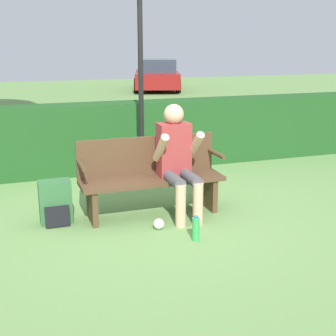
{
  "coord_description": "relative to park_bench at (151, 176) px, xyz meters",
  "views": [
    {
      "loc": [
        -1.48,
        -4.79,
        1.89
      ],
      "look_at": [
        0.15,
        -0.1,
        0.56
      ],
      "focal_mm": 50.0,
      "sensor_mm": 36.0,
      "label": 1
    }
  ],
  "objects": [
    {
      "name": "ground_plane",
      "position": [
        0.0,
        -0.07,
        -0.44
      ],
      "size": [
        40.0,
        40.0,
        0.0
      ],
      "primitive_type": "plane",
      "color": "#668E4C"
    },
    {
      "name": "hedge_back",
      "position": [
        0.0,
        1.99,
        0.08
      ],
      "size": [
        12.0,
        0.5,
        1.03
      ],
      "color": "#1E4C1E",
      "rests_on": "ground"
    },
    {
      "name": "park_bench",
      "position": [
        0.0,
        0.0,
        0.0
      ],
      "size": [
        1.61,
        0.45,
        0.86
      ],
      "color": "#513823",
      "rests_on": "ground"
    },
    {
      "name": "person_seated",
      "position": [
        0.27,
        -0.14,
        0.23
      ],
      "size": [
        0.49,
        0.66,
        1.24
      ],
      "color": "#993333",
      "rests_on": "ground"
    },
    {
      "name": "backpack",
      "position": [
        -1.06,
        0.03,
        -0.21
      ],
      "size": [
        0.34,
        0.28,
        0.47
      ],
      "color": "#336638",
      "rests_on": "ground"
    },
    {
      "name": "water_bottle",
      "position": [
        0.19,
        -0.89,
        -0.32
      ],
      "size": [
        0.07,
        0.07,
        0.25
      ],
      "color": "green",
      "rests_on": "ground"
    },
    {
      "name": "signpost",
      "position": [
        0.3,
        1.38,
        1.26
      ],
      "size": [
        0.4,
        0.09,
        2.98
      ],
      "color": "black",
      "rests_on": "ground"
    },
    {
      "name": "parked_car",
      "position": [
        4.46,
        13.69,
        0.15
      ],
      "size": [
        2.75,
        4.24,
        1.24
      ],
      "rotation": [
        0.0,
        0.0,
        1.28
      ],
      "color": "maroon",
      "rests_on": "ground"
    },
    {
      "name": "litter_crumple",
      "position": [
        -0.07,
        -0.51,
        -0.38
      ],
      "size": [
        0.11,
        0.11,
        0.11
      ],
      "color": "silver",
      "rests_on": "ground"
    }
  ]
}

